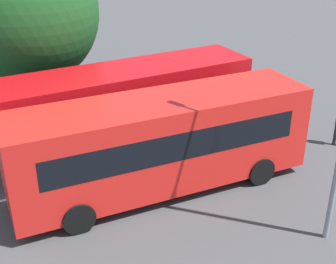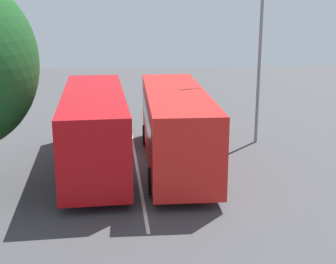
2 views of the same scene
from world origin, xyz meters
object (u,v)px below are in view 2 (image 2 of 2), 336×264
(street_lamp, at_px, (256,51))
(bus_far_left, at_px, (176,125))
(bus_center_left, at_px, (95,126))
(pedestrian, at_px, (163,105))

(street_lamp, bearing_deg, bus_far_left, 12.69)
(bus_center_left, bearing_deg, pedestrian, -27.89)
(bus_far_left, relative_size, bus_center_left, 0.99)
(bus_far_left, bearing_deg, bus_center_left, 89.85)
(bus_center_left, bearing_deg, street_lamp, -71.25)
(bus_center_left, xyz_separation_m, street_lamp, (3.39, -7.73, 2.86))
(pedestrian, distance_m, street_lamp, 7.28)
(pedestrian, bearing_deg, street_lamp, 1.34)
(bus_center_left, height_order, street_lamp, street_lamp)
(bus_far_left, height_order, street_lamp, street_lamp)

